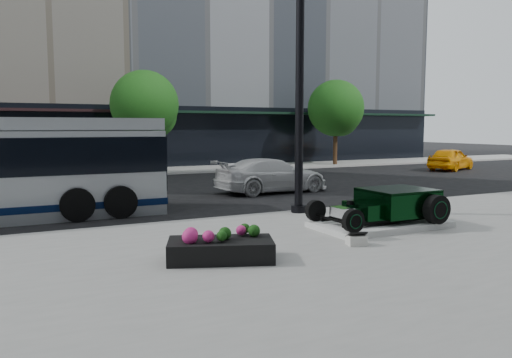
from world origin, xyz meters
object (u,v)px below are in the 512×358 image
hot_rod (391,204)px  flower_planter (221,248)px  lamppost (300,86)px  white_sedan (272,175)px  yellow_taxi (451,159)px

hot_rod → flower_planter: hot_rod is taller
lamppost → flower_planter: size_ratio=3.63×
white_sedan → yellow_taxi: bearing=-76.7°
yellow_taxi → lamppost: bearing=98.4°
white_sedan → hot_rod: bearing=171.0°
hot_rod → white_sedan: (0.85, 8.06, -0.00)m
hot_rod → yellow_taxi: (15.70, 12.37, -0.01)m
hot_rod → yellow_taxi: bearing=38.2°
flower_planter → yellow_taxi: yellow_taxi is taller
flower_planter → white_sedan: 10.99m
white_sedan → yellow_taxi: 15.45m
white_sedan → lamppost: bearing=157.2°
lamppost → hot_rod: bearing=-69.9°
hot_rod → yellow_taxi: yellow_taxi is taller
hot_rod → lamppost: 4.37m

